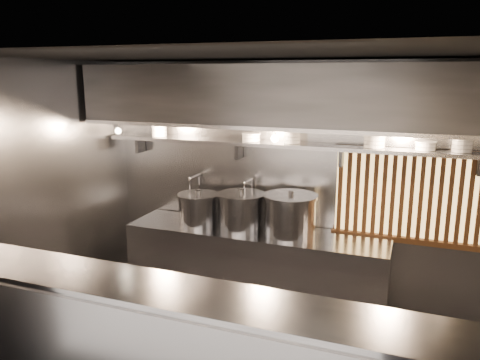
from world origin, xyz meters
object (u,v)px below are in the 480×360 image
Objects in this scene: heat_lamp at (117,126)px; stock_pot_left at (198,209)px; stock_pot_mid at (290,215)px; pendant_bulb at (275,138)px; stock_pot_right at (241,211)px.

stock_pot_left is at bearing 16.11° from heat_lamp.
pendant_bulb is at bearing 160.47° from stock_pot_mid.
pendant_bulb is 1.26m from stock_pot_left.
stock_pot_mid is at bearing -1.75° from stock_pot_right.
pendant_bulb is at bearing 11.00° from heat_lamp.
pendant_bulb is 0.86m from stock_pot_mid.
stock_pot_left is at bearing -176.34° from stock_pot_right.
pendant_bulb reaches higher than stock_pot_mid.
heat_lamp is 0.55× the size of stock_pot_left.
heat_lamp reaches higher than stock_pot_left.
stock_pot_mid is at bearing 0.82° from stock_pot_left.
heat_lamp is at bearing -168.41° from stock_pot_right.
stock_pot_right is at bearing 178.25° from stock_pot_mid.
stock_pot_mid is 1.24× the size of stock_pot_right.
stock_pot_mid reaches higher than stock_pot_right.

